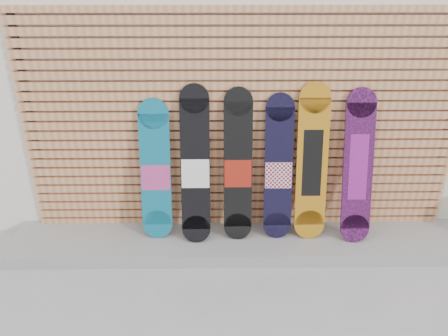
{
  "coord_description": "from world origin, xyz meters",
  "views": [
    {
      "loc": [
        -0.36,
        -3.02,
        2.6
      ],
      "look_at": [
        -0.32,
        0.75,
        0.85
      ],
      "focal_mm": 35.0,
      "sensor_mm": 36.0,
      "label": 1
    }
  ],
  "objects_px": {
    "snowboard_2": "(238,167)",
    "snowboard_4": "(312,163)",
    "snowboard_1": "(195,167)",
    "snowboard_3": "(278,169)",
    "snowboard_0": "(156,171)",
    "snowboard_5": "(358,167)"
  },
  "relations": [
    {
      "from": "snowboard_1",
      "to": "snowboard_4",
      "type": "relative_size",
      "value": 0.99
    },
    {
      "from": "snowboard_1",
      "to": "snowboard_2",
      "type": "bearing_deg",
      "value": 3.69
    },
    {
      "from": "snowboard_1",
      "to": "snowboard_2",
      "type": "xyz_separation_m",
      "value": [
        0.41,
        0.03,
        -0.02
      ]
    },
    {
      "from": "snowboard_3",
      "to": "snowboard_4",
      "type": "relative_size",
      "value": 0.93
    },
    {
      "from": "snowboard_2",
      "to": "snowboard_4",
      "type": "bearing_deg",
      "value": 0.41
    },
    {
      "from": "snowboard_0",
      "to": "snowboard_2",
      "type": "distance_m",
      "value": 0.8
    },
    {
      "from": "snowboard_3",
      "to": "snowboard_5",
      "type": "height_order",
      "value": "snowboard_5"
    },
    {
      "from": "snowboard_2",
      "to": "snowboard_0",
      "type": "bearing_deg",
      "value": 178.88
    },
    {
      "from": "snowboard_1",
      "to": "snowboard_2",
      "type": "relative_size",
      "value": 1.02
    },
    {
      "from": "snowboard_0",
      "to": "snowboard_4",
      "type": "distance_m",
      "value": 1.51
    },
    {
      "from": "snowboard_1",
      "to": "snowboard_5",
      "type": "xyz_separation_m",
      "value": [
        1.55,
        -0.0,
        -0.01
      ]
    },
    {
      "from": "snowboard_0",
      "to": "snowboard_4",
      "type": "xyz_separation_m",
      "value": [
        1.51,
        -0.01,
        0.09
      ]
    },
    {
      "from": "snowboard_0",
      "to": "snowboard_1",
      "type": "xyz_separation_m",
      "value": [
        0.39,
        -0.04,
        0.07
      ]
    },
    {
      "from": "snowboard_5",
      "to": "snowboard_4",
      "type": "bearing_deg",
      "value": 175.28
    },
    {
      "from": "snowboard_2",
      "to": "snowboard_4",
      "type": "height_order",
      "value": "snowboard_4"
    },
    {
      "from": "snowboard_0",
      "to": "snowboard_5",
      "type": "height_order",
      "value": "snowboard_5"
    },
    {
      "from": "snowboard_2",
      "to": "snowboard_5",
      "type": "relative_size",
      "value": 1.0
    },
    {
      "from": "snowboard_1",
      "to": "snowboard_3",
      "type": "relative_size",
      "value": 1.06
    },
    {
      "from": "snowboard_2",
      "to": "snowboard_4",
      "type": "distance_m",
      "value": 0.71
    },
    {
      "from": "snowboard_2",
      "to": "snowboard_5",
      "type": "height_order",
      "value": "snowboard_2"
    },
    {
      "from": "snowboard_0",
      "to": "snowboard_3",
      "type": "height_order",
      "value": "snowboard_3"
    },
    {
      "from": "snowboard_4",
      "to": "snowboard_3",
      "type": "bearing_deg",
      "value": 179.16
    }
  ]
}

